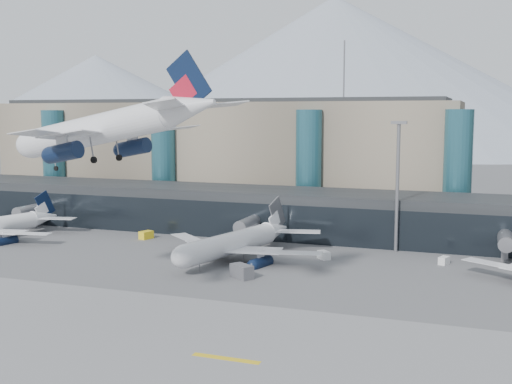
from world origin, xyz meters
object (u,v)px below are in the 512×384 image
(lightmast_mid, at_px, (398,179))
(hero_jet, at_px, (115,119))
(jet_parked_mid, at_px, (241,235))
(veh_g, at_px, (324,255))
(veh_c, at_px, (242,271))
(veh_d, at_px, (444,261))
(jet_parked_left, at_px, (1,220))
(veh_b, at_px, (146,235))

(lightmast_mid, relative_size, hero_jet, 0.70)
(jet_parked_mid, relative_size, veh_g, 13.88)
(veh_c, bearing_deg, veh_d, 68.28)
(lightmast_mid, distance_m, jet_parked_left, 84.64)
(jet_parked_mid, bearing_deg, veh_b, 83.18)
(veh_b, xyz_separation_m, veh_g, (41.05, -6.02, -0.08))
(veh_b, relative_size, veh_g, 1.11)
(jet_parked_mid, height_order, veh_d, jet_parked_mid)
(lightmast_mid, bearing_deg, jet_parked_left, -169.22)
(veh_g, bearing_deg, lightmast_mid, 90.46)
(hero_jet, distance_m, veh_d, 64.52)
(jet_parked_left, height_order, veh_b, jet_parked_left)
(lightmast_mid, relative_size, veh_d, 10.57)
(jet_parked_left, xyz_separation_m, veh_d, (92.18, 7.68, -3.31))
(jet_parked_mid, distance_m, veh_g, 15.95)
(jet_parked_left, relative_size, veh_c, 8.12)
(lightmast_mid, height_order, veh_b, lightmast_mid)
(veh_d, height_order, veh_g, veh_g)
(jet_parked_left, relative_size, veh_b, 11.30)
(veh_b, bearing_deg, lightmast_mid, -67.50)
(hero_jet, relative_size, jet_parked_mid, 1.01)
(lightmast_mid, distance_m, hero_jet, 60.97)
(hero_jet, distance_m, veh_g, 51.02)
(jet_parked_left, relative_size, jet_parked_mid, 0.91)
(lightmast_mid, distance_m, jet_parked_mid, 32.44)
(veh_d, relative_size, veh_g, 0.93)
(veh_g, bearing_deg, hero_jet, -69.62)
(veh_c, height_order, veh_g, veh_c)
(hero_jet, height_order, jet_parked_left, hero_jet)
(lightmast_mid, height_order, veh_c, lightmast_mid)
(veh_g, bearing_deg, jet_parked_left, -130.44)
(veh_g, bearing_deg, veh_c, -71.29)
(veh_d, bearing_deg, veh_g, 117.59)
(veh_c, bearing_deg, jet_parked_mid, 144.88)
(hero_jet, xyz_separation_m, veh_b, (-21.88, 45.83, -25.44))
(veh_d, bearing_deg, jet_parked_mid, 120.31)
(veh_g, bearing_deg, veh_d, 55.13)
(jet_parked_left, xyz_separation_m, veh_c, (61.43, -13.87, -2.87))
(lightmast_mid, distance_m, veh_b, 54.72)
(jet_parked_mid, xyz_separation_m, veh_g, (14.96, 4.16, -3.65))
(hero_jet, bearing_deg, veh_b, 124.96)
(hero_jet, height_order, veh_d, hero_jet)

